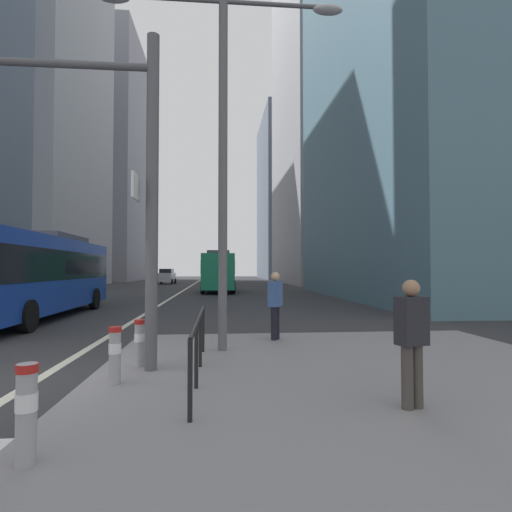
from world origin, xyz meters
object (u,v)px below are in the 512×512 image
object	(u,v)px
city_bus_red_receding	(219,270)
bollard_left	(26,408)
pedestrian_waiting	(412,337)
bollard_right	(115,352)
street_lamp_post	(223,119)
car_oncoming_mid	(166,276)
city_bus_blue_oncoming	(37,271)
bollard_back	(140,340)
car_receding_near	(214,276)
pedestrian_walking	(275,302)
traffic_signal_gantry	(7,140)

from	to	relation	value
city_bus_red_receding	bollard_left	distance (m)	31.74
pedestrian_waiting	bollard_right	bearing A→B (deg)	159.88
street_lamp_post	car_oncoming_mid	bearing A→B (deg)	98.66
bollard_left	pedestrian_waiting	xyz separation A→B (m)	(4.22, 1.13, 0.40)
city_bus_blue_oncoming	pedestrian_waiting	distance (m)	15.01
bollard_back	pedestrian_waiting	world-z (taller)	pedestrian_waiting
car_receding_near	bollard_right	xyz separation A→B (m)	(-1.03, -45.42, -0.35)
bollard_left	bollard_right	size ratio (longest dim) A/B	1.04
car_receding_near	bollard_left	distance (m)	48.06
street_lamp_post	pedestrian_walking	distance (m)	4.56
city_bus_blue_oncoming	bollard_back	bearing A→B (deg)	-57.99
city_bus_blue_oncoming	bollard_back	xyz separation A→B (m)	(5.61, -8.97, -1.21)
bollard_right	street_lamp_post	bearing A→B (deg)	55.76
traffic_signal_gantry	street_lamp_post	distance (m)	4.25
bollard_back	pedestrian_waiting	xyz separation A→B (m)	(3.91, -2.61, 0.43)
street_lamp_post	bollard_back	distance (m)	5.09
bollard_left	bollard_right	distance (m)	2.63
city_bus_red_receding	bollard_right	world-z (taller)	city_bus_red_receding
car_receding_near	traffic_signal_gantry	world-z (taller)	traffic_signal_gantry
pedestrian_walking	city_bus_red_receding	bearing A→B (deg)	93.21
city_bus_red_receding	traffic_signal_gantry	world-z (taller)	traffic_signal_gantry
bollard_left	street_lamp_post	bearing A→B (deg)	70.25
car_oncoming_mid	city_bus_blue_oncoming	bearing A→B (deg)	-90.61
pedestrian_waiting	traffic_signal_gantry	bearing A→B (deg)	159.42
car_receding_near	pedestrian_waiting	xyz separation A→B (m)	(3.04, -46.91, 0.07)
city_bus_blue_oncoming	pedestrian_waiting	bearing A→B (deg)	-50.58
city_bus_red_receding	street_lamp_post	xyz separation A→B (m)	(0.08, -26.56, 3.45)
pedestrian_waiting	car_receding_near	bearing A→B (deg)	93.71
car_oncoming_mid	bollard_back	bearing A→B (deg)	-83.47
car_oncoming_mid	pedestrian_waiting	size ratio (longest dim) A/B	2.62
car_oncoming_mid	car_receding_near	size ratio (longest dim) A/B	0.95
bollard_right	pedestrian_waiting	world-z (taller)	pedestrian_waiting
bollard_right	city_bus_red_receding	bearing A→B (deg)	86.83
city_bus_blue_oncoming	bollard_right	distance (m)	11.52
car_oncoming_mid	bollard_left	size ratio (longest dim) A/B	4.71
pedestrian_waiting	city_bus_blue_oncoming	bearing A→B (deg)	129.42
car_oncoming_mid	pedestrian_waiting	xyz separation A→B (m)	(9.13, -48.20, 0.07)
car_receding_near	pedestrian_walking	bearing A→B (deg)	-87.26
car_oncoming_mid	car_receding_near	xyz separation A→B (m)	(6.08, -1.29, 0.00)
traffic_signal_gantry	bollard_back	bearing A→B (deg)	7.88
car_oncoming_mid	bollard_left	bearing A→B (deg)	-84.32
bollard_right	bollard_back	world-z (taller)	bollard_right
bollard_back	pedestrian_walking	size ratio (longest dim) A/B	0.50
car_receding_near	pedestrian_waiting	distance (m)	47.01
bollard_left	bollard_back	xyz separation A→B (m)	(0.31, 3.74, -0.03)
pedestrian_walking	pedestrian_waiting	bearing A→B (deg)	-78.59
bollard_right	pedestrian_walking	xyz separation A→B (m)	(3.03, 3.70, 0.46)
city_bus_blue_oncoming	car_receding_near	bearing A→B (deg)	79.62
city_bus_blue_oncoming	car_oncoming_mid	size ratio (longest dim) A/B	2.65
bollard_left	pedestrian_waiting	distance (m)	4.39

